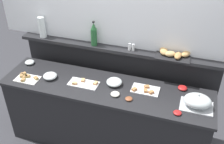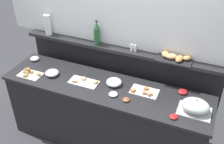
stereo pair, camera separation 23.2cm
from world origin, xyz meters
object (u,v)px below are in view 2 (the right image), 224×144
object	(u,v)px
sandwich_platter_front	(30,74)
condiment_bowl_cream	(113,94)
wine_bottle_green	(97,34)
bread_basket	(174,56)
sandwich_platter_rear	(144,91)
water_carafe	(48,25)
glass_bowl_medium	(35,59)
serving_cloche	(195,106)
glass_bowl_small	(52,73)
condiment_bowl_dark	(126,100)
sandwich_platter_side	(84,82)
condiment_bowl_red	(183,92)
salt_shaker	(132,48)
condiment_bowl_teal	(174,117)
glass_bowl_large	(114,82)
pepper_shaker	(135,48)

from	to	relation	value
sandwich_platter_front	condiment_bowl_cream	xyz separation A→B (m)	(1.12, 0.02, 0.01)
wine_bottle_green	bread_basket	world-z (taller)	wine_bottle_green
sandwich_platter_rear	water_carafe	distance (m)	1.56
glass_bowl_medium	bread_basket	distance (m)	1.84
serving_cloche	glass_bowl_small	size ratio (longest dim) A/B	2.03
serving_cloche	glass_bowl_medium	world-z (taller)	serving_cloche
glass_bowl_medium	condiment_bowl_dark	size ratio (longest dim) A/B	1.51
sandwich_platter_side	condiment_bowl_dark	xyz separation A→B (m)	(0.58, -0.12, 0.01)
glass_bowl_medium	sandwich_platter_front	bearing A→B (deg)	-63.24
glass_bowl_medium	serving_cloche	bearing A→B (deg)	-5.62
serving_cloche	glass_bowl_small	bearing A→B (deg)	-179.89
sandwich_platter_side	condiment_bowl_red	distance (m)	1.15
salt_shaker	wine_bottle_green	bearing A→B (deg)	-178.61
sandwich_platter_front	condiment_bowl_teal	size ratio (longest dim) A/B	3.40
sandwich_platter_side	glass_bowl_medium	bearing A→B (deg)	166.95
glass_bowl_large	salt_shaker	world-z (taller)	salt_shaker
sandwich_platter_rear	condiment_bowl_teal	xyz separation A→B (m)	(0.40, -0.28, 0.00)
glass_bowl_large	bread_basket	distance (m)	0.75
sandwich_platter_side	condiment_bowl_cream	size ratio (longest dim) A/B	3.47
glass_bowl_small	condiment_bowl_red	distance (m)	1.58
serving_cloche	condiment_bowl_teal	xyz separation A→B (m)	(-0.18, -0.17, -0.06)
sandwich_platter_front	wine_bottle_green	size ratio (longest dim) A/B	0.91
glass_bowl_medium	salt_shaker	size ratio (longest dim) A/B	1.40
serving_cloche	condiment_bowl_dark	xyz separation A→B (m)	(-0.71, -0.11, -0.06)
sandwich_platter_side	water_carafe	bearing A→B (deg)	149.39
glass_bowl_medium	water_carafe	bearing A→B (deg)	65.17
glass_bowl_small	condiment_bowl_teal	world-z (taller)	glass_bowl_small
sandwich_platter_rear	condiment_bowl_red	xyz separation A→B (m)	(0.40, 0.16, 0.01)
salt_shaker	condiment_bowl_dark	bearing A→B (deg)	-74.82
glass_bowl_large	glass_bowl_small	bearing A→B (deg)	-171.60
serving_cloche	salt_shaker	distance (m)	1.01
serving_cloche	water_carafe	world-z (taller)	water_carafe
glass_bowl_small	condiment_bowl_cream	world-z (taller)	glass_bowl_small
wine_bottle_green	sandwich_platter_side	bearing A→B (deg)	-87.31
sandwich_platter_rear	condiment_bowl_cream	world-z (taller)	same
serving_cloche	condiment_bowl_teal	size ratio (longest dim) A/B	4.03
condiment_bowl_teal	water_carafe	bearing A→B (deg)	161.38
water_carafe	glass_bowl_small	bearing A→B (deg)	-55.89
bread_basket	salt_shaker	bearing A→B (deg)	-179.19
glass_bowl_small	condiment_bowl_teal	distance (m)	1.56
wine_bottle_green	salt_shaker	xyz separation A→B (m)	(0.45, 0.01, -0.10)
serving_cloche	wine_bottle_green	bearing A→B (deg)	161.38
pepper_shaker	condiment_bowl_red	bearing A→B (deg)	-15.95
sandwich_platter_rear	condiment_bowl_dark	bearing A→B (deg)	-121.44
glass_bowl_small	glass_bowl_medium	bearing A→B (deg)	152.97
condiment_bowl_cream	condiment_bowl_red	xyz separation A→B (m)	(0.70, 0.35, 0.00)
sandwich_platter_side	glass_bowl_medium	world-z (taller)	glass_bowl_medium
sandwich_platter_side	serving_cloche	bearing A→B (deg)	-0.59
sandwich_platter_rear	sandwich_platter_front	size ratio (longest dim) A/B	1.10
glass_bowl_medium	condiment_bowl_dark	world-z (taller)	glass_bowl_medium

